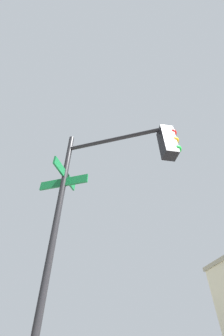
% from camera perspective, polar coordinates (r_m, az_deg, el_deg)
% --- Properties ---
extents(traffic_signal_near, '(1.59, 2.80, 5.95)m').
position_cam_1_polar(traffic_signal_near, '(4.16, -0.67, -5.14)').
color(traffic_signal_near, black).
rests_on(traffic_signal_near, ground_plane).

